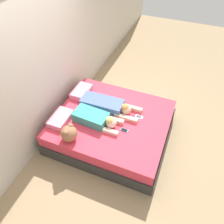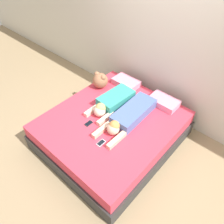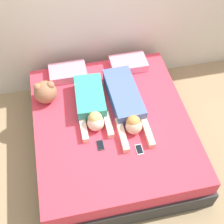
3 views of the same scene
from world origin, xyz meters
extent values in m
plane|color=#9E8460|center=(0.00, 0.00, 0.00)|extent=(12.00, 12.00, 0.00)
cube|color=beige|center=(0.00, 1.19, 1.30)|extent=(12.00, 0.06, 2.60)
cube|color=#2D2D2D|center=(0.00, 0.00, 0.13)|extent=(1.85, 2.09, 0.27)
cube|color=#DB384C|center=(0.00, 0.00, 0.38)|extent=(1.79, 2.03, 0.23)
cube|color=pink|center=(-0.40, 0.83, 0.55)|extent=(0.47, 0.30, 0.11)
cube|color=pink|center=(0.40, 0.83, 0.55)|extent=(0.47, 0.30, 0.11)
cube|color=teal|center=(-0.20, 0.32, 0.59)|extent=(0.37, 0.62, 0.18)
sphere|color=beige|center=(-0.20, -0.07, 0.59)|extent=(0.19, 0.19, 0.19)
sphere|color=#D8B266|center=(-0.20, -0.04, 0.64)|extent=(0.16, 0.16, 0.16)
cube|color=beige|center=(-0.34, -0.08, 0.53)|extent=(0.07, 0.33, 0.07)
cube|color=beige|center=(-0.06, -0.08, 0.53)|extent=(0.07, 0.33, 0.07)
cube|color=#4C66A5|center=(0.20, 0.28, 0.58)|extent=(0.36, 0.80, 0.17)
sphere|color=beige|center=(0.20, -0.20, 0.59)|extent=(0.19, 0.19, 0.19)
sphere|color=#D18C47|center=(0.20, -0.18, 0.63)|extent=(0.16, 0.16, 0.16)
cube|color=beige|center=(0.06, -0.25, 0.53)|extent=(0.07, 0.44, 0.07)
cube|color=beige|center=(0.34, -0.25, 0.53)|extent=(0.07, 0.44, 0.07)
cube|color=#2D2D33|center=(-0.20, -0.31, 0.50)|extent=(0.07, 0.13, 0.01)
cube|color=black|center=(-0.20, -0.31, 0.51)|extent=(0.06, 0.11, 0.00)
cube|color=silver|center=(0.20, -0.45, 0.50)|extent=(0.07, 0.13, 0.01)
cube|color=black|center=(0.20, -0.45, 0.51)|extent=(0.06, 0.11, 0.00)
sphere|color=#996647|center=(-0.71, 0.47, 0.64)|extent=(0.27, 0.27, 0.27)
sphere|color=#996647|center=(-0.78, 0.47, 0.74)|extent=(0.10, 0.10, 0.10)
sphere|color=#996647|center=(-0.63, 0.47, 0.74)|extent=(0.10, 0.10, 0.10)
camera|label=1|loc=(-2.52, -1.02, 3.41)|focal=35.00mm
camera|label=2|loc=(1.59, -1.76, 2.91)|focal=35.00mm
camera|label=3|loc=(-0.46, -2.12, 3.37)|focal=50.00mm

